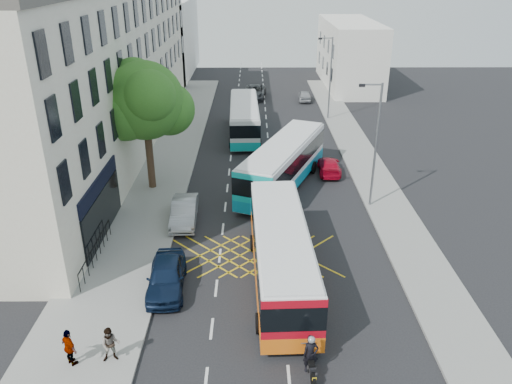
{
  "coord_description": "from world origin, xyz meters",
  "views": [
    {
      "loc": [
        -1.37,
        -17.35,
        14.59
      ],
      "look_at": [
        -1.19,
        9.55,
        2.2
      ],
      "focal_mm": 35.0,
      "sensor_mm": 36.0,
      "label": 1
    }
  ],
  "objects_px": {
    "bus_near": "(281,253)",
    "distant_car_grey": "(254,92)",
    "parked_car_blue": "(166,276)",
    "distant_car_silver": "(305,96)",
    "street_tree": "(144,101)",
    "pedestrian_near": "(111,345)",
    "lamp_far": "(330,74)",
    "red_hatchback": "(329,166)",
    "bus_far": "(244,118)",
    "bus_mid": "(283,164)",
    "lamp_near": "(375,140)",
    "parked_car_silver": "(184,212)",
    "pedestrian_far": "(69,348)",
    "motorbike": "(310,356)"
  },
  "relations": [
    {
      "from": "bus_near",
      "to": "distant_car_silver",
      "type": "bearing_deg",
      "value": 80.55
    },
    {
      "from": "bus_near",
      "to": "distant_car_grey",
      "type": "height_order",
      "value": "bus_near"
    },
    {
      "from": "distant_car_grey",
      "to": "distant_car_silver",
      "type": "xyz_separation_m",
      "value": [
        5.82,
        -1.3,
        -0.13
      ]
    },
    {
      "from": "pedestrian_near",
      "to": "lamp_far",
      "type": "bearing_deg",
      "value": 57.71
    },
    {
      "from": "distant_car_silver",
      "to": "bus_mid",
      "type": "bearing_deg",
      "value": 84.18
    },
    {
      "from": "distant_car_grey",
      "to": "pedestrian_near",
      "type": "xyz_separation_m",
      "value": [
        -5.83,
        -42.97,
        0.19
      ]
    },
    {
      "from": "bus_far",
      "to": "motorbike",
      "type": "height_order",
      "value": "bus_far"
    },
    {
      "from": "pedestrian_near",
      "to": "parked_car_silver",
      "type": "bearing_deg",
      "value": 72.23
    },
    {
      "from": "parked_car_silver",
      "to": "distant_car_silver",
      "type": "distance_m",
      "value": 31.45
    },
    {
      "from": "lamp_far",
      "to": "distant_car_grey",
      "type": "xyz_separation_m",
      "value": [
        -7.36,
        8.96,
        -3.88
      ]
    },
    {
      "from": "red_hatchback",
      "to": "distant_car_grey",
      "type": "bearing_deg",
      "value": -73.88
    },
    {
      "from": "lamp_far",
      "to": "red_hatchback",
      "type": "height_order",
      "value": "lamp_far"
    },
    {
      "from": "bus_near",
      "to": "pedestrian_near",
      "type": "height_order",
      "value": "bus_near"
    },
    {
      "from": "lamp_near",
      "to": "distant_car_silver",
      "type": "xyz_separation_m",
      "value": [
        -1.54,
        27.66,
        -4.02
      ]
    },
    {
      "from": "lamp_near",
      "to": "parked_car_silver",
      "type": "height_order",
      "value": "lamp_near"
    },
    {
      "from": "bus_mid",
      "to": "lamp_far",
      "type": "bearing_deg",
      "value": 94.49
    },
    {
      "from": "parked_car_silver",
      "to": "pedestrian_far",
      "type": "xyz_separation_m",
      "value": [
        -2.94,
        -12.16,
        0.26
      ]
    },
    {
      "from": "lamp_far",
      "to": "bus_far",
      "type": "distance_m",
      "value": 10.16
    },
    {
      "from": "parked_car_blue",
      "to": "pedestrian_near",
      "type": "bearing_deg",
      "value": -109.02
    },
    {
      "from": "bus_mid",
      "to": "red_hatchback",
      "type": "xyz_separation_m",
      "value": [
        3.66,
        2.46,
        -1.15
      ]
    },
    {
      "from": "street_tree",
      "to": "parked_car_blue",
      "type": "relative_size",
      "value": 2.02
    },
    {
      "from": "bus_near",
      "to": "bus_far",
      "type": "relative_size",
      "value": 1.02
    },
    {
      "from": "lamp_far",
      "to": "bus_mid",
      "type": "distance_m",
      "value": 17.75
    },
    {
      "from": "bus_mid",
      "to": "pedestrian_near",
      "type": "bearing_deg",
      "value": -91.52
    },
    {
      "from": "bus_near",
      "to": "red_hatchback",
      "type": "relative_size",
      "value": 2.87
    },
    {
      "from": "distant_car_silver",
      "to": "pedestrian_far",
      "type": "bearing_deg",
      "value": 75.8
    },
    {
      "from": "bus_near",
      "to": "pedestrian_near",
      "type": "xyz_separation_m",
      "value": [
        -6.99,
        -5.55,
        -0.73
      ]
    },
    {
      "from": "parked_car_blue",
      "to": "distant_car_silver",
      "type": "height_order",
      "value": "parked_car_blue"
    },
    {
      "from": "bus_near",
      "to": "distant_car_silver",
      "type": "distance_m",
      "value": 36.44
    },
    {
      "from": "lamp_far",
      "to": "pedestrian_near",
      "type": "distance_m",
      "value": 36.67
    },
    {
      "from": "street_tree",
      "to": "lamp_far",
      "type": "xyz_separation_m",
      "value": [
        14.71,
        17.03,
        -1.68
      ]
    },
    {
      "from": "motorbike",
      "to": "bus_near",
      "type": "bearing_deg",
      "value": 93.01
    },
    {
      "from": "parked_car_silver",
      "to": "pedestrian_far",
      "type": "distance_m",
      "value": 12.51
    },
    {
      "from": "bus_mid",
      "to": "parked_car_blue",
      "type": "xyz_separation_m",
      "value": [
        -6.36,
        -12.38,
        -0.97
      ]
    },
    {
      "from": "lamp_far",
      "to": "pedestrian_far",
      "type": "distance_m",
      "value": 37.44
    },
    {
      "from": "lamp_far",
      "to": "pedestrian_far",
      "type": "height_order",
      "value": "lamp_far"
    },
    {
      "from": "lamp_near",
      "to": "distant_car_silver",
      "type": "distance_m",
      "value": 28.0
    },
    {
      "from": "bus_far",
      "to": "parked_car_blue",
      "type": "xyz_separation_m",
      "value": [
        -3.45,
        -24.07,
        -0.88
      ]
    },
    {
      "from": "street_tree",
      "to": "lamp_far",
      "type": "relative_size",
      "value": 1.1
    },
    {
      "from": "lamp_far",
      "to": "pedestrian_near",
      "type": "bearing_deg",
      "value": -111.21
    },
    {
      "from": "bus_far",
      "to": "distant_car_grey",
      "type": "height_order",
      "value": "bus_far"
    },
    {
      "from": "lamp_near",
      "to": "red_hatchback",
      "type": "height_order",
      "value": "lamp_near"
    },
    {
      "from": "motorbike",
      "to": "distant_car_silver",
      "type": "relative_size",
      "value": 0.58
    },
    {
      "from": "distant_car_grey",
      "to": "pedestrian_near",
      "type": "relative_size",
      "value": 3.42
    },
    {
      "from": "bus_near",
      "to": "parked_car_blue",
      "type": "bearing_deg",
      "value": -176.31
    },
    {
      "from": "street_tree",
      "to": "bus_far",
      "type": "height_order",
      "value": "street_tree"
    },
    {
      "from": "bus_near",
      "to": "parked_car_silver",
      "type": "xyz_separation_m",
      "value": [
        -5.59,
        6.39,
        -0.95
      ]
    },
    {
      "from": "street_tree",
      "to": "lamp_near",
      "type": "height_order",
      "value": "street_tree"
    },
    {
      "from": "street_tree",
      "to": "pedestrian_near",
      "type": "xyz_separation_m",
      "value": [
        1.51,
        -16.98,
        -5.37
      ]
    },
    {
      "from": "parked_car_silver",
      "to": "distant_car_grey",
      "type": "bearing_deg",
      "value": 79.6
    }
  ]
}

